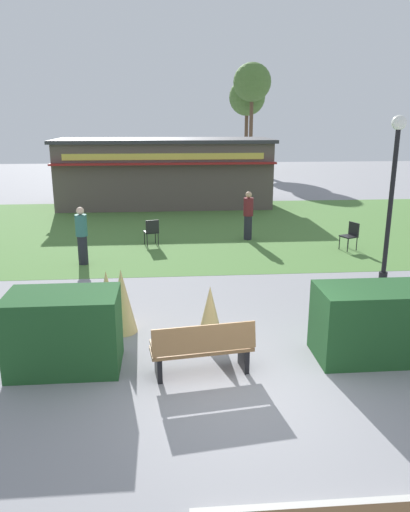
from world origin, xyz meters
The scene contains 19 objects.
ground_plane centered at (0.00, 0.00, 0.00)m, with size 80.00×80.00×0.00m, color gray.
lawn_patch centered at (0.00, 11.76, 0.00)m, with size 36.00×12.00×0.01m, color #4C7A38.
park_bench centered at (-0.55, 0.49, 0.48)m, with size 1.75×0.74×0.95m.
hedge_left centered at (-2.86, 0.94, 0.67)m, with size 1.85×1.10×1.34m, color #1E4C23.
hedge_right centered at (2.56, 0.90, 0.65)m, with size 2.10×1.10×1.30m, color #1E4C23.
ornamental_grass_behind_left centered at (-0.30, 1.84, 0.54)m, with size 0.51×0.51×1.09m, color tan.
ornamental_grass_behind_right centered at (-2.31, 2.48, 0.62)m, with size 0.53×0.53×1.24m, color tan.
ornamental_grass_behind_center centered at (-2.01, 2.34, 0.65)m, with size 0.57×0.57×1.31m, color tan.
lamppost_mid centered at (4.61, 5.11, 2.65)m, with size 0.36×0.36×4.20m.
trash_bin centered at (-2.97, 0.69, 0.46)m, with size 0.52×0.52×0.92m, color #2D4233.
food_kiosk centered at (-1.11, 17.02, 1.60)m, with size 10.20×4.02×3.17m.
cafe_chair_west centered at (4.84, 8.12, 0.53)m, with size 0.57×0.57×0.89m.
cafe_chair_east centered at (-1.58, 9.15, 0.53)m, with size 0.54×0.54×0.89m.
person_strolling centered at (1.75, 9.75, 0.86)m, with size 0.34×0.34×1.69m.
person_standing centered at (-3.54, 7.17, 0.86)m, with size 0.34×0.34×1.69m.
parked_car_west_slot centered at (-3.82, 25.59, 0.64)m, with size 4.22×2.10×1.20m.
parked_car_center_slot centered at (1.37, 25.59, 0.64)m, with size 4.36×2.37×1.20m.
tree_left_bg centered at (5.37, 32.58, 5.58)m, with size 2.80×2.80×7.03m.
tree_right_bg centered at (5.44, 30.86, 6.54)m, with size 2.80×2.80×8.02m.
Camera 1 is at (-1.11, -6.83, 4.16)m, focal length 34.38 mm.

